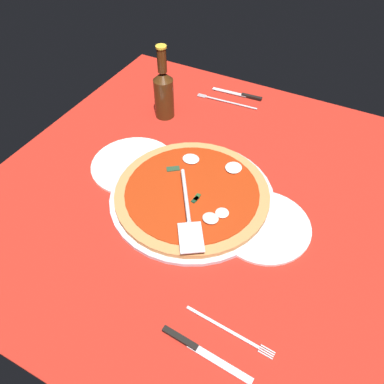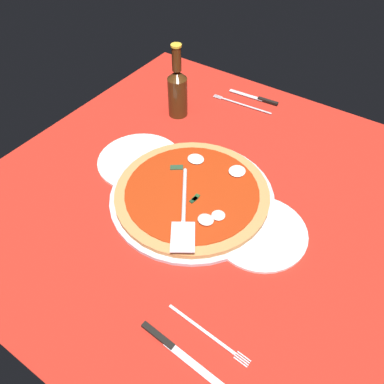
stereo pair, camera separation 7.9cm
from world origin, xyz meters
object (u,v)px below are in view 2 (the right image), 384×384
at_px(pizza, 193,192).
at_px(beer_bottle, 178,90).
at_px(dinner_plate_left, 259,232).
at_px(pizza_server, 184,212).
at_px(place_setting_near, 250,102).
at_px(place_setting_far, 190,342).
at_px(dinner_plate_right, 140,161).

relative_size(pizza, beer_bottle, 1.67).
xyz_separation_m(dinner_plate_left, pizza_server, (0.17, 0.08, 0.04)).
bearing_deg(dinner_plate_left, place_setting_near, -59.53).
distance_m(dinner_plate_left, beer_bottle, 0.54).
height_order(place_setting_near, place_setting_far, same).
height_order(place_setting_far, beer_bottle, beer_bottle).
bearing_deg(dinner_plate_right, pizza, 171.16).
xyz_separation_m(dinner_plate_right, pizza, (-0.20, 0.03, 0.02)).
distance_m(pizza, place_setting_far, 0.38).
xyz_separation_m(dinner_plate_right, place_setting_near, (-0.12, -0.44, -0.00)).
relative_size(place_setting_near, place_setting_far, 1.07).
distance_m(place_setting_near, beer_bottle, 0.27).
height_order(dinner_plate_left, beer_bottle, beer_bottle).
relative_size(dinner_plate_left, pizza, 0.58).
bearing_deg(beer_bottle, place_setting_far, 127.31).
bearing_deg(pizza, dinner_plate_right, -8.84).
xyz_separation_m(dinner_plate_right, pizza_server, (-0.24, 0.12, 0.04)).
height_order(pizza, place_setting_near, pizza).
xyz_separation_m(pizza, beer_bottle, (0.25, -0.28, 0.07)).
height_order(dinner_plate_left, place_setting_far, place_setting_far).
xyz_separation_m(pizza, place_setting_far, (-0.21, 0.32, -0.02)).
height_order(dinner_plate_right, place_setting_near, place_setting_near).
bearing_deg(pizza, dinner_plate_left, 178.05).
bearing_deg(place_setting_far, beer_bottle, 130.97).
bearing_deg(dinner_plate_right, pizza_server, 153.89).
height_order(pizza_server, place_setting_near, pizza_server).
distance_m(place_setting_far, beer_bottle, 0.76).
height_order(pizza, beer_bottle, beer_bottle).
height_order(dinner_plate_left, dinner_plate_right, same).
relative_size(dinner_plate_left, beer_bottle, 0.97).
distance_m(dinner_plate_right, pizza_server, 0.26).
relative_size(pizza, place_setting_near, 1.78).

